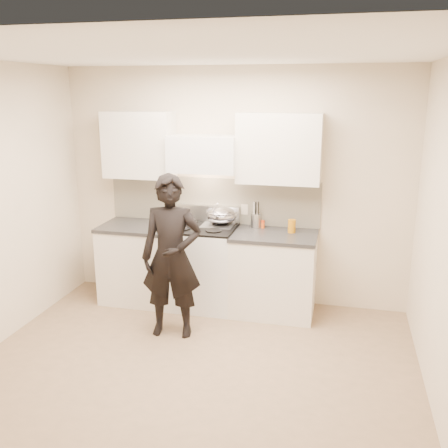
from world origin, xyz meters
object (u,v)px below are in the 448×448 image
object	(u,v)px
counter_right	(274,273)
person	(172,257)
wok	(222,215)
utensil_crock	(256,220)
stove	(202,266)

from	to	relation	value
counter_right	person	xyz separation A→B (m)	(-0.92, -0.75, 0.37)
wok	utensil_crock	world-z (taller)	wok
utensil_crock	person	bearing A→B (deg)	-125.33
stove	utensil_crock	distance (m)	0.82
stove	counter_right	bearing A→B (deg)	0.00
stove	wok	distance (m)	0.63
stove	utensil_crock	size ratio (longest dim) A/B	3.18
wok	person	world-z (taller)	person
stove	person	world-z (taller)	person
utensil_crock	person	size ratio (longest dim) A/B	0.18
counter_right	utensil_crock	xyz separation A→B (m)	(-0.25, 0.20, 0.55)
counter_right	person	size ratio (longest dim) A/B	0.56
counter_right	person	bearing A→B (deg)	-140.76
wok	counter_right	bearing A→B (deg)	-12.91
stove	utensil_crock	xyz separation A→B (m)	(0.58, 0.20, 0.54)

